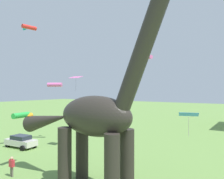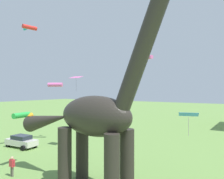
# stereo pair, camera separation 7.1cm
# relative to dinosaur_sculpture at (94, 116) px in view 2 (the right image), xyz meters

# --- Properties ---
(dinosaur_sculpture) EXTENTS (14.33, 3.04, 14.98)m
(dinosaur_sculpture) POSITION_rel_dinosaur_sculpture_xyz_m (0.00, 0.00, 0.00)
(dinosaur_sculpture) COLOR #2D2823
(dinosaur_sculpture) RESTS_ON ground_plane
(parked_sedan_left) EXTENTS (4.36, 2.20, 1.55)m
(parked_sedan_left) POSITION_rel_dinosaur_sculpture_xyz_m (-15.12, 4.13, -4.61)
(parked_sedan_left) COLOR silver
(parked_sedan_left) RESTS_ON ground_plane
(person_strolling_adult) EXTENTS (0.58, 0.25, 1.54)m
(person_strolling_adult) POSITION_rel_dinosaur_sculpture_xyz_m (-6.24, 3.58, -4.49)
(person_strolling_adult) COLOR #2D3347
(person_strolling_adult) RESTS_ON ground_plane
(person_vendor_side) EXTENTS (0.64, 0.28, 1.70)m
(person_vendor_side) POSITION_rel_dinosaur_sculpture_xyz_m (-7.25, -2.08, -4.38)
(person_vendor_side) COLOR #6B6056
(person_vendor_side) RESTS_ON ground_plane
(kite_trailing) EXTENTS (2.11, 2.17, 0.62)m
(kite_trailing) POSITION_rel_dinosaur_sculpture_xyz_m (-14.41, 9.22, 2.68)
(kite_trailing) COLOR pink
(kite_mid_right) EXTENTS (2.24, 2.25, 0.64)m
(kite_mid_right) POSITION_rel_dinosaur_sculpture_xyz_m (-5.22, 20.26, 7.24)
(kite_mid_right) COLOR pink
(kite_high_left) EXTENTS (1.37, 1.14, 1.51)m
(kite_high_left) POSITION_rel_dinosaur_sculpture_xyz_m (6.55, 1.18, 0.39)
(kite_high_left) COLOR #287AE5
(kite_high_right) EXTENTS (1.70, 1.90, 0.54)m
(kite_high_right) POSITION_rel_dinosaur_sculpture_xyz_m (-8.28, -0.31, -0.45)
(kite_high_right) COLOR green
(kite_apex) EXTENTS (1.54, 1.72, 0.49)m
(kite_apex) POSITION_rel_dinosaur_sculpture_xyz_m (-12.14, 3.06, 9.19)
(kite_apex) COLOR red
(kite_near_low) EXTENTS (1.63, 1.27, 1.92)m
(kite_near_low) POSITION_rel_dinosaur_sculpture_xyz_m (-8.72, 7.39, 3.51)
(kite_near_low) COLOR pink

